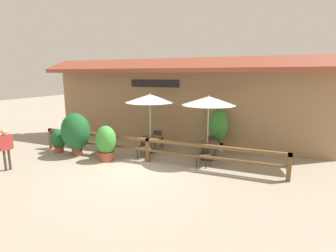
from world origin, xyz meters
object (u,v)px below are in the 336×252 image
(dining_table_near, at_px, (150,140))
(chair_near_wallside, at_px, (158,138))
(chair_near_streetside, at_px, (144,146))
(chair_middle_streetside, at_px, (204,153))
(potted_plant_small_flowering, at_px, (76,132))
(patio_umbrella_near, at_px, (150,98))
(potted_plant_corner_fern, at_px, (59,140))
(dining_table_middle, at_px, (207,146))
(potted_plant_broad_leaf, at_px, (219,127))
(potted_plant_tall_tropical, at_px, (106,142))
(pedestrian, at_px, (5,144))
(patio_umbrella_middle, at_px, (209,101))
(chair_middle_wallside, at_px, (212,144))

(dining_table_near, height_order, chair_near_wallside, chair_near_wallside)
(chair_near_streetside, height_order, chair_middle_streetside, same)
(chair_near_wallside, height_order, potted_plant_small_flowering, potted_plant_small_flowering)
(chair_middle_streetside, height_order, potted_plant_small_flowering, potted_plant_small_flowering)
(patio_umbrella_near, xyz_separation_m, potted_plant_corner_fern, (-3.81, -1.57, -1.85))
(dining_table_middle, relative_size, potted_plant_corner_fern, 0.97)
(dining_table_middle, xyz_separation_m, potted_plant_broad_leaf, (0.16, 1.37, 0.57))
(dining_table_near, height_order, potted_plant_tall_tropical, potted_plant_tall_tropical)
(dining_table_near, bearing_deg, chair_middle_streetside, -16.95)
(potted_plant_corner_fern, xyz_separation_m, pedestrian, (0.01, -2.46, 0.42))
(patio_umbrella_near, bearing_deg, chair_near_wallside, 88.01)
(patio_umbrella_middle, relative_size, dining_table_middle, 2.60)
(chair_near_streetside, height_order, potted_plant_corner_fern, potted_plant_corner_fern)
(chair_near_wallside, xyz_separation_m, potted_plant_corner_fern, (-3.83, -2.33, 0.07))
(chair_near_streetside, bearing_deg, chair_middle_wallside, 27.98)
(chair_near_wallside, bearing_deg, potted_plant_tall_tropical, 52.83)
(chair_near_wallside, relative_size, chair_middle_streetside, 1.00)
(potted_plant_corner_fern, distance_m, potted_plant_broad_leaf, 7.19)
(patio_umbrella_near, distance_m, dining_table_near, 1.86)
(dining_table_near, xyz_separation_m, dining_table_middle, (2.61, -0.06, 0.00))
(dining_table_middle, xyz_separation_m, chair_middle_streetside, (0.08, -0.76, -0.07))
(chair_near_wallside, relative_size, patio_umbrella_middle, 0.33)
(patio_umbrella_middle, relative_size, potted_plant_small_flowering, 1.43)
(potted_plant_small_flowering, height_order, potted_plant_corner_fern, potted_plant_small_flowering)
(dining_table_middle, bearing_deg, potted_plant_tall_tropical, -156.01)
(chair_near_wallside, xyz_separation_m, patio_umbrella_middle, (2.58, -0.83, 1.93))
(chair_middle_wallside, bearing_deg, pedestrian, 41.09)
(potted_plant_small_flowering, bearing_deg, dining_table_middle, 16.49)
(chair_near_wallside, xyz_separation_m, chair_middle_wallside, (2.59, -0.07, 0.00))
(chair_middle_wallside, relative_size, potted_plant_broad_leaf, 0.45)
(dining_table_near, distance_m, potted_plant_small_flowering, 3.21)
(patio_umbrella_near, height_order, chair_middle_wallside, patio_umbrella_near)
(potted_plant_tall_tropical, distance_m, potted_plant_broad_leaf, 4.95)
(dining_table_near, height_order, potted_plant_corner_fern, potted_plant_corner_fern)
(chair_near_streetside, height_order, pedestrian, pedestrian)
(potted_plant_corner_fern, bearing_deg, patio_umbrella_middle, 13.17)
(potted_plant_tall_tropical, bearing_deg, patio_umbrella_near, 56.88)
(potted_plant_corner_fern, xyz_separation_m, potted_plant_broad_leaf, (6.57, 2.87, 0.57))
(patio_umbrella_near, bearing_deg, potted_plant_small_flowering, -148.89)
(chair_near_wallside, relative_size, chair_middle_wallside, 1.00)
(patio_umbrella_middle, xyz_separation_m, pedestrian, (-6.41, -3.97, -1.43))
(dining_table_near, distance_m, patio_umbrella_middle, 3.20)
(dining_table_near, relative_size, potted_plant_tall_tropical, 0.70)
(chair_middle_streetside, relative_size, chair_middle_wallside, 1.00)
(chair_middle_streetside, relative_size, pedestrian, 0.57)
(dining_table_middle, height_order, potted_plant_broad_leaf, potted_plant_broad_leaf)
(patio_umbrella_near, bearing_deg, patio_umbrella_middle, -1.42)
(chair_near_wallside, height_order, chair_middle_streetside, same)
(dining_table_near, bearing_deg, patio_umbrella_near, 0.00)
(chair_near_wallside, bearing_deg, chair_middle_streetside, 137.00)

